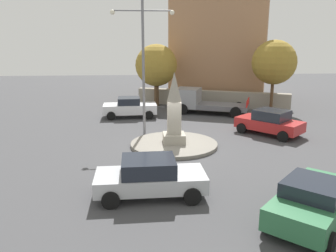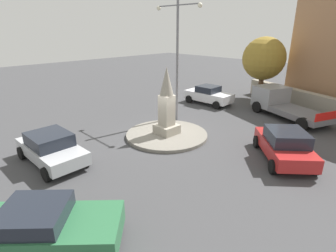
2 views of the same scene
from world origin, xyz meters
The scene contains 13 objects.
ground_plane centered at (0.00, 0.00, 0.00)m, with size 80.00×80.00×0.00m, color #424244.
traffic_island centered at (0.00, 0.00, 0.09)m, with size 4.79×4.79×0.19m, color gray.
monument centered at (0.00, 0.00, 1.91)m, with size 1.19×1.19×3.89m.
streetlamp centered at (1.60, -2.53, 4.77)m, with size 3.69×0.28×7.93m.
car_white_parked_right centered at (2.65, -7.51, 0.77)m, with size 4.03×2.08×1.52m.
car_silver_near_island centered at (1.49, 6.15, 0.76)m, with size 4.14×2.10×1.48m.
car_red_passing centered at (-6.12, -1.91, 0.79)m, with size 3.97×4.12×1.55m.
car_green_waiting centered at (-3.67, 8.48, 0.75)m, with size 4.24×4.34×1.47m.
truck_grey_parked_left centered at (-2.97, -8.72, 0.94)m, with size 6.12×4.12×1.94m.
stone_boundary_wall centered at (-4.36, -11.43, 0.69)m, with size 13.37×0.70×1.38m, color #9E9687.
corner_building centered at (-5.96, -15.64, 4.82)m, with size 8.74×6.03×9.65m, color #A87A56.
tree_near_wall centered at (0.41, -12.17, 3.55)m, with size 3.65×3.65×5.39m.
tree_mid_cluster centered at (-8.77, -8.67, 3.99)m, with size 3.50×3.50×5.75m.
Camera 1 is at (1.74, 18.09, 5.71)m, focal length 36.65 mm.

